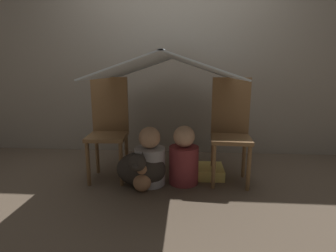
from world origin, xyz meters
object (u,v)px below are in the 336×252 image
(chair_right, at_px, (230,127))
(person_second, at_px, (184,158))
(chair_left, at_px, (109,125))
(person_front, at_px, (150,160))
(dog, at_px, (141,169))

(chair_right, height_order, person_second, chair_right)
(chair_left, xyz_separation_m, chair_right, (1.18, -0.00, 0.00))
(chair_right, relative_size, person_front, 1.79)
(chair_right, distance_m, person_second, 0.53)
(chair_left, distance_m, chair_right, 1.18)
(person_second, distance_m, dog, 0.41)
(person_front, distance_m, person_second, 0.32)
(person_front, xyz_separation_m, dog, (-0.07, -0.08, -0.06))
(person_front, distance_m, dog, 0.12)
(chair_left, height_order, person_front, chair_left)
(person_second, relative_size, dog, 1.23)
(person_front, bearing_deg, dog, -133.21)
(chair_left, bearing_deg, person_second, -12.50)
(person_front, height_order, dog, person_front)
(person_second, bearing_deg, chair_right, 14.96)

